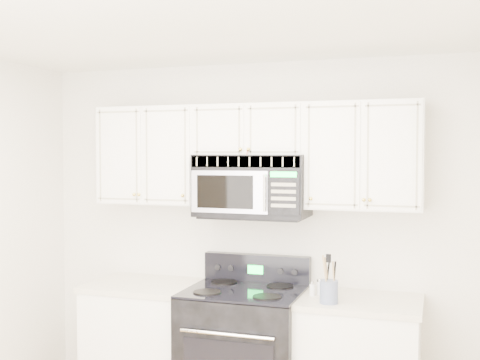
% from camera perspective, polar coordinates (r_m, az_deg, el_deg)
% --- Properties ---
extents(room, '(3.51, 3.51, 2.61)m').
position_cam_1_polar(room, '(3.03, -7.86, -9.09)').
color(room, olive).
rests_on(room, ground).
extents(base_cabinet_left, '(0.86, 0.65, 0.92)m').
position_cam_1_polar(base_cabinet_left, '(4.85, -8.80, -15.33)').
color(base_cabinet_left, white).
rests_on(base_cabinet_left, ground).
extents(range, '(0.83, 0.75, 1.14)m').
position_cam_1_polar(range, '(4.50, 0.44, -15.93)').
color(range, black).
rests_on(range, ground).
extents(upper_cabinets, '(2.44, 0.37, 0.75)m').
position_cam_1_polar(upper_cabinets, '(4.45, 1.16, 2.83)').
color(upper_cabinets, white).
rests_on(upper_cabinets, ground).
extents(microwave, '(0.82, 0.46, 0.45)m').
position_cam_1_polar(microwave, '(4.41, 1.19, -0.52)').
color(microwave, black).
rests_on(microwave, ground).
extents(utensil_crock, '(0.12, 0.12, 0.32)m').
position_cam_1_polar(utensil_crock, '(4.08, 8.43, -10.35)').
color(utensil_crock, '#4A5A72').
rests_on(utensil_crock, base_cabinet_right).
extents(shaker_salt, '(0.05, 0.05, 0.11)m').
position_cam_1_polar(shaker_salt, '(4.31, 7.61, -10.00)').
color(shaker_salt, silver).
rests_on(shaker_salt, base_cabinet_right).
extents(shaker_pepper, '(0.04, 0.04, 0.10)m').
position_cam_1_polar(shaker_pepper, '(4.28, 6.87, -10.17)').
color(shaker_pepper, silver).
rests_on(shaker_pepper, base_cabinet_right).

